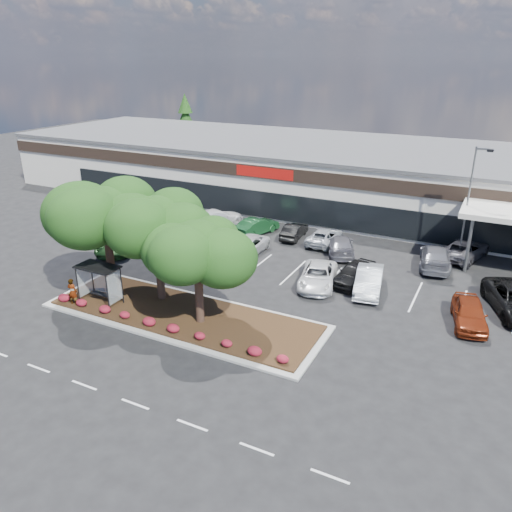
% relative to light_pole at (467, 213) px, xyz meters
% --- Properties ---
extents(ground, '(160.00, 160.00, 0.00)m').
position_rel_light_pole_xyz_m(ground, '(-12.45, -21.42, -3.98)').
color(ground, black).
rests_on(ground, ground).
extents(retail_store, '(80.40, 25.20, 6.25)m').
position_rel_light_pole_xyz_m(retail_store, '(-12.38, 12.49, -0.83)').
color(retail_store, silver).
rests_on(retail_store, ground).
extents(landscape_island, '(18.00, 6.00, 0.26)m').
position_rel_light_pole_xyz_m(landscape_island, '(-14.45, -17.42, -3.86)').
color(landscape_island, '#A6A6A1').
rests_on(landscape_island, ground).
extents(lane_markings, '(33.12, 20.06, 0.01)m').
position_rel_light_pole_xyz_m(lane_markings, '(-12.59, -11.00, -3.98)').
color(lane_markings, silver).
rests_on(lane_markings, ground).
extents(shrub_row, '(17.00, 0.80, 0.50)m').
position_rel_light_pole_xyz_m(shrub_row, '(-14.45, -19.52, -3.47)').
color(shrub_row, maroon).
rests_on(shrub_row, landscape_island).
extents(bus_shelter, '(2.75, 1.55, 2.59)m').
position_rel_light_pole_xyz_m(bus_shelter, '(-19.95, -18.47, -1.68)').
color(bus_shelter, black).
rests_on(bus_shelter, landscape_island).
extents(island_tree_west, '(7.20, 7.20, 7.89)m').
position_rel_light_pole_xyz_m(island_tree_west, '(-20.45, -16.92, 0.22)').
color(island_tree_west, '#16340F').
rests_on(island_tree_west, landscape_island).
extents(island_tree_mid, '(6.60, 6.60, 7.32)m').
position_rel_light_pole_xyz_m(island_tree_mid, '(-16.95, -16.22, -0.06)').
color(island_tree_mid, '#16340F').
rests_on(island_tree_mid, landscape_island).
extents(island_tree_east, '(5.80, 5.80, 6.50)m').
position_rel_light_pole_xyz_m(island_tree_east, '(-12.95, -17.72, -0.47)').
color(island_tree_east, '#16340F').
rests_on(island_tree_east, landscape_island).
extents(conifer_north_west, '(4.40, 4.40, 10.00)m').
position_rel_light_pole_xyz_m(conifer_north_west, '(-42.45, 24.58, 1.02)').
color(conifer_north_west, '#16340F').
rests_on(conifer_north_west, ground).
extents(person_waiting, '(0.71, 0.52, 1.79)m').
position_rel_light_pole_xyz_m(person_waiting, '(-21.43, -19.55, -2.83)').
color(person_waiting, '#594C47').
rests_on(person_waiting, landscape_island).
extents(light_pole, '(1.40, 0.82, 9.04)m').
position_rel_light_pole_xyz_m(light_pole, '(0.00, 0.00, 0.00)').
color(light_pole, '#A6A6A1').
rests_on(light_pole, ground).
extents(car_0, '(4.49, 6.30, 1.59)m').
position_rel_light_pole_xyz_m(car_0, '(-25.71, -10.26, -3.18)').
color(car_0, '#25511F').
rests_on(car_0, ground).
extents(car_1, '(3.69, 5.33, 1.35)m').
position_rel_light_pole_xyz_m(car_1, '(-19.01, -7.52, -3.31)').
color(car_1, '#A9AFB5').
rests_on(car_1, ground).
extents(car_2, '(3.26, 4.94, 1.33)m').
position_rel_light_pole_xyz_m(car_2, '(-21.14, -8.86, -3.32)').
color(car_2, black).
rests_on(car_2, ground).
extents(car_3, '(2.29, 4.93, 1.37)m').
position_rel_light_pole_xyz_m(car_3, '(-15.81, -6.23, -3.30)').
color(car_3, silver).
rests_on(car_3, ground).
extents(car_4, '(3.47, 5.58, 1.44)m').
position_rel_light_pole_xyz_m(car_4, '(-8.54, -9.26, -3.26)').
color(car_4, white).
rests_on(car_4, ground).
extents(car_5, '(2.58, 4.79, 1.55)m').
position_rel_light_pole_xyz_m(car_5, '(-6.34, -7.71, -3.21)').
color(car_5, black).
rests_on(car_5, ground).
extents(car_6, '(2.57, 5.16, 1.63)m').
position_rel_light_pole_xyz_m(car_6, '(-5.07, -8.56, -3.17)').
color(car_6, silver).
rests_on(car_6, ground).
extents(car_7, '(2.72, 4.85, 1.56)m').
position_rel_light_pole_xyz_m(car_7, '(1.57, -10.36, -3.20)').
color(car_7, maroon).
rests_on(car_7, ground).
extents(car_9, '(4.39, 6.27, 1.69)m').
position_rel_light_pole_xyz_m(car_9, '(-21.70, -1.34, -3.14)').
color(car_9, silver).
rests_on(car_9, ground).
extents(car_10, '(2.87, 4.79, 1.49)m').
position_rel_light_pole_xyz_m(car_10, '(-17.32, -1.37, -3.24)').
color(car_10, '#164521').
rests_on(car_10, ground).
extents(car_11, '(1.67, 4.15, 1.34)m').
position_rel_light_pole_xyz_m(car_11, '(-13.84, -0.91, -3.31)').
color(car_11, black).
rests_on(car_11, ground).
extents(car_12, '(2.27, 4.83, 1.34)m').
position_rel_light_pole_xyz_m(car_12, '(-10.94, -1.04, -3.31)').
color(car_12, '#A3A7AF').
rests_on(car_12, ground).
extents(car_13, '(3.75, 5.48, 1.47)m').
position_rel_light_pole_xyz_m(car_13, '(-8.97, -2.69, -3.24)').
color(car_13, slate).
rests_on(car_13, ground).
extents(car_15, '(3.07, 5.89, 1.63)m').
position_rel_light_pole_xyz_m(car_15, '(-1.63, -2.01, -3.17)').
color(car_15, slate).
rests_on(car_15, ground).
extents(car_16, '(3.97, 5.98, 1.53)m').
position_rel_light_pole_xyz_m(car_16, '(0.21, 0.86, -3.22)').
color(car_16, '#4F4D54').
rests_on(car_16, ground).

